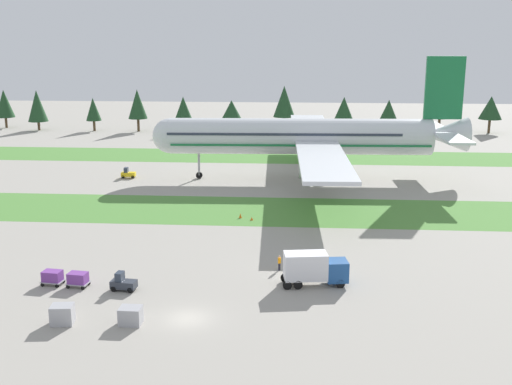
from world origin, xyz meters
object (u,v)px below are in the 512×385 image
(catering_truck, at_px, (314,268))
(uld_container_0, at_px, (62,314))
(pushback_tractor, at_px, (128,174))
(ground_crew_marshaller, at_px, (279,262))
(ground_crew_loader, at_px, (304,267))
(uld_container_1, at_px, (131,316))
(airliner, at_px, (308,136))
(taxiway_marker_0, at_px, (252,219))
(cargo_dolly_lead, at_px, (78,278))
(baggage_tug, at_px, (123,283))
(taxiway_marker_1, at_px, (240,216))
(cargo_dolly_second, at_px, (52,277))

(catering_truck, xyz_separation_m, uld_container_0, (-23.15, -10.81, -1.05))
(pushback_tractor, distance_m, ground_crew_marshaller, 54.48)
(ground_crew_loader, relative_size, uld_container_1, 0.87)
(airliner, distance_m, taxiway_marker_0, 29.55)
(cargo_dolly_lead, xyz_separation_m, uld_container_1, (7.85, -8.23, -0.11))
(baggage_tug, xyz_separation_m, cargo_dolly_lead, (-4.99, 0.60, 0.10))
(catering_truck, xyz_separation_m, ground_crew_loader, (-1.02, 2.85, -1.01))
(ground_crew_marshaller, bearing_deg, uld_container_1, -24.23)
(uld_container_1, distance_m, taxiway_marker_1, 35.67)
(cargo_dolly_second, xyz_separation_m, taxiway_marker_0, (19.24, 25.46, -0.69))
(uld_container_0, xyz_separation_m, taxiway_marker_1, (13.02, 35.39, -0.55))
(baggage_tug, height_order, ground_crew_marshaller, baggage_tug)
(airliner, height_order, cargo_dolly_lead, airliner)
(baggage_tug, xyz_separation_m, taxiway_marker_0, (11.37, 26.41, -0.58))
(pushback_tractor, distance_m, uld_container_1, 62.40)
(baggage_tug, xyz_separation_m, uld_container_1, (2.87, -7.63, -0.00))
(airliner, distance_m, uld_container_1, 63.98)
(baggage_tug, bearing_deg, airliner, 166.85)
(taxiway_marker_1, bearing_deg, ground_crew_marshaller, -72.78)
(pushback_tractor, relative_size, ground_crew_loader, 1.52)
(airliner, distance_m, ground_crew_loader, 48.58)
(ground_crew_marshaller, bearing_deg, taxiway_marker_0, -148.83)
(baggage_tug, xyz_separation_m, ground_crew_marshaller, (15.99, 6.90, 0.13))
(cargo_dolly_second, distance_m, taxiway_marker_0, 31.92)
(cargo_dolly_lead, height_order, taxiway_marker_0, cargo_dolly_lead)
(pushback_tractor, distance_m, ground_crew_loader, 57.04)
(uld_container_0, height_order, taxiway_marker_1, uld_container_0)
(ground_crew_loader, relative_size, uld_container_0, 0.87)
(catering_truck, xyz_separation_m, taxiway_marker_1, (-10.13, 24.58, -1.60))
(ground_crew_marshaller, height_order, taxiway_marker_1, ground_crew_marshaller)
(cargo_dolly_lead, relative_size, cargo_dolly_second, 1.00)
(cargo_dolly_second, distance_m, catering_truck, 27.71)
(cargo_dolly_lead, relative_size, catering_truck, 0.33)
(cargo_dolly_second, distance_m, taxiway_marker_1, 31.72)
(cargo_dolly_lead, distance_m, uld_container_0, 8.75)
(airliner, relative_size, taxiway_marker_0, 150.80)
(catering_truck, height_order, uld_container_1, catering_truck)
(airliner, distance_m, pushback_tractor, 34.19)
(pushback_tractor, xyz_separation_m, taxiway_marker_1, (23.47, -25.10, -0.46))
(ground_crew_marshaller, bearing_deg, pushback_tractor, -128.96)
(catering_truck, bearing_deg, taxiway_marker_1, -165.96)
(baggage_tug, height_order, catering_truck, catering_truck)
(ground_crew_marshaller, distance_m, taxiway_marker_1, 21.46)
(taxiway_marker_1, bearing_deg, uld_container_0, -110.20)
(ground_crew_marshaller, xyz_separation_m, uld_container_0, (-19.37, -14.89, -0.05))
(pushback_tractor, height_order, uld_container_0, pushback_tractor)
(ground_crew_marshaller, xyz_separation_m, uld_container_1, (-13.12, -14.53, -0.14))
(cargo_dolly_lead, bearing_deg, taxiway_marker_1, 158.24)
(pushback_tractor, height_order, ground_crew_loader, pushback_tractor)
(pushback_tractor, bearing_deg, cargo_dolly_second, 4.50)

